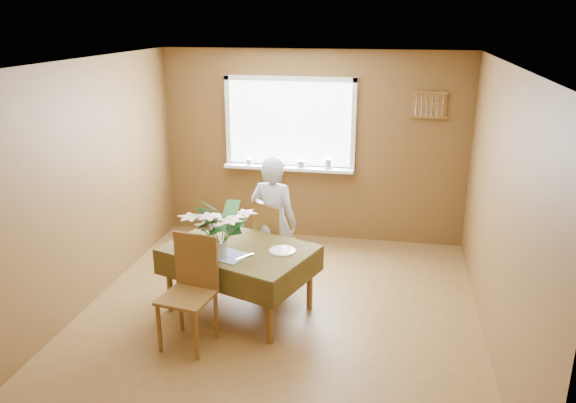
% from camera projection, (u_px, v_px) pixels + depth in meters
% --- Properties ---
extents(floor, '(4.50, 4.50, 0.00)m').
position_uv_depth(floor, '(278.00, 317.00, 5.66)').
color(floor, brown).
rests_on(floor, ground).
extents(ceiling, '(4.50, 4.50, 0.00)m').
position_uv_depth(ceiling, '(276.00, 63.00, 4.87)').
color(ceiling, white).
rests_on(ceiling, wall_back).
extents(wall_back, '(4.00, 0.00, 4.00)m').
position_uv_depth(wall_back, '(312.00, 147.00, 7.36)').
color(wall_back, brown).
rests_on(wall_back, floor).
extents(wall_front, '(4.00, 0.00, 4.00)m').
position_uv_depth(wall_front, '(195.00, 321.00, 3.17)').
color(wall_front, brown).
rests_on(wall_front, floor).
extents(wall_left, '(0.00, 4.50, 4.50)m').
position_uv_depth(wall_left, '(82.00, 188.00, 5.63)').
color(wall_left, brown).
rests_on(wall_left, floor).
extents(wall_right, '(0.00, 4.50, 4.50)m').
position_uv_depth(wall_right, '(500.00, 213.00, 4.91)').
color(wall_right, brown).
rests_on(wall_right, floor).
extents(window_assembly, '(1.72, 0.20, 1.22)m').
position_uv_depth(window_assembly, '(290.00, 139.00, 7.33)').
color(window_assembly, white).
rests_on(window_assembly, wall_back).
extents(spoon_rack, '(0.44, 0.05, 0.33)m').
position_uv_depth(spoon_rack, '(429.00, 105.00, 6.88)').
color(spoon_rack, brown).
rests_on(spoon_rack, wall_back).
extents(dining_table, '(1.66, 1.39, 0.70)m').
position_uv_depth(dining_table, '(239.00, 255.00, 5.63)').
color(dining_table, brown).
rests_on(dining_table, floor).
extents(chair_far, '(0.58, 0.58, 0.97)m').
position_uv_depth(chair_far, '(273.00, 240.00, 6.22)').
color(chair_far, brown).
rests_on(chair_far, floor).
extents(chair_near, '(0.50, 0.50, 1.02)m').
position_uv_depth(chair_near, '(191.00, 286.00, 5.10)').
color(chair_near, brown).
rests_on(chair_near, floor).
extents(seated_woman, '(0.61, 0.46, 1.49)m').
position_uv_depth(seated_woman, '(274.00, 223.00, 6.12)').
color(seated_woman, white).
rests_on(seated_woman, floor).
extents(flower_bouquet, '(0.58, 0.58, 0.50)m').
position_uv_depth(flower_bouquet, '(220.00, 224.00, 5.31)').
color(flower_bouquet, white).
rests_on(flower_bouquet, dining_table).
extents(side_plate, '(0.37, 0.37, 0.01)m').
position_uv_depth(side_plate, '(282.00, 251.00, 5.51)').
color(side_plate, white).
rests_on(side_plate, dining_table).
extents(table_knife, '(0.15, 0.18, 0.00)m').
position_uv_depth(table_knife, '(245.00, 256.00, 5.38)').
color(table_knife, silver).
rests_on(table_knife, dining_table).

